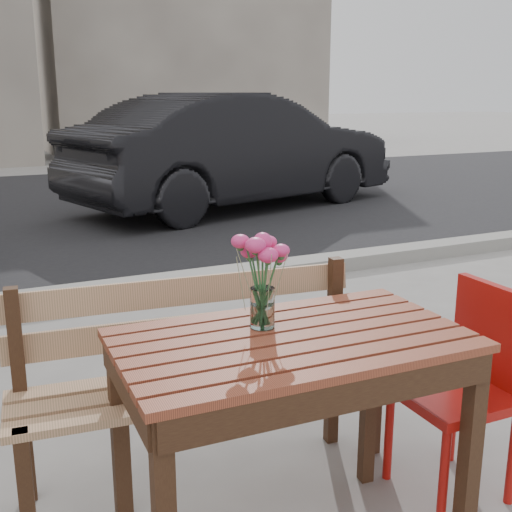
{
  "coord_description": "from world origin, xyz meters",
  "views": [
    {
      "loc": [
        -0.78,
        -1.53,
        1.47
      ],
      "look_at": [
        0.11,
        0.36,
        0.94
      ],
      "focal_mm": 45.0,
      "sensor_mm": 36.0,
      "label": 1
    }
  ],
  "objects_px": {
    "red_chair": "(470,375)",
    "main_vase": "(262,269)",
    "parked_car": "(236,151)",
    "main_table": "(292,369)"
  },
  "relations": [
    {
      "from": "main_table",
      "to": "red_chair",
      "type": "height_order",
      "value": "red_chair"
    },
    {
      "from": "main_vase",
      "to": "parked_car",
      "type": "distance_m",
      "value": 6.43
    },
    {
      "from": "main_vase",
      "to": "parked_car",
      "type": "height_order",
      "value": "parked_car"
    },
    {
      "from": "red_chair",
      "to": "parked_car",
      "type": "relative_size",
      "value": 0.18
    },
    {
      "from": "main_vase",
      "to": "parked_car",
      "type": "xyz_separation_m",
      "value": [
        2.5,
        5.92,
        -0.17
      ]
    },
    {
      "from": "red_chair",
      "to": "main_vase",
      "type": "height_order",
      "value": "main_vase"
    },
    {
      "from": "main_table",
      "to": "main_vase",
      "type": "bearing_deg",
      "value": 116.75
    },
    {
      "from": "red_chair",
      "to": "main_vase",
      "type": "xyz_separation_m",
      "value": [
        -0.76,
        0.2,
        0.45
      ]
    },
    {
      "from": "red_chair",
      "to": "parked_car",
      "type": "xyz_separation_m",
      "value": [
        1.74,
        6.12,
        0.28
      ]
    },
    {
      "from": "main_vase",
      "to": "parked_car",
      "type": "bearing_deg",
      "value": 67.12
    }
  ]
}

